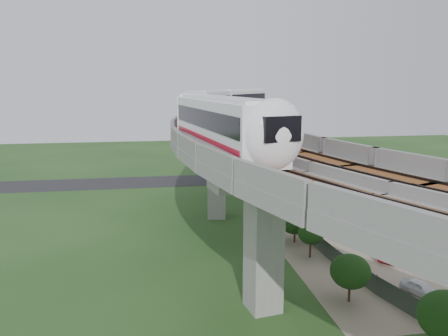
{
  "coord_description": "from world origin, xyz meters",
  "views": [
    {
      "loc": [
        -6.08,
        -36.71,
        14.85
      ],
      "look_at": [
        0.16,
        0.93,
        7.5
      ],
      "focal_mm": 35.0,
      "sensor_mm": 36.0,
      "label": 1
    }
  ],
  "objects_px": {
    "metro_train": "(221,107)",
    "car_dark": "(341,220)",
    "car_red": "(393,251)",
    "car_white": "(421,288)"
  },
  "relations": [
    {
      "from": "metro_train",
      "to": "car_dark",
      "type": "height_order",
      "value": "metro_train"
    },
    {
      "from": "car_red",
      "to": "car_dark",
      "type": "height_order",
      "value": "car_red"
    },
    {
      "from": "metro_train",
      "to": "car_red",
      "type": "distance_m",
      "value": 24.03
    },
    {
      "from": "car_white",
      "to": "car_red",
      "type": "relative_size",
      "value": 0.74
    },
    {
      "from": "car_red",
      "to": "car_white",
      "type": "bearing_deg",
      "value": -58.23
    },
    {
      "from": "car_white",
      "to": "metro_train",
      "type": "bearing_deg",
      "value": 93.21
    },
    {
      "from": "car_red",
      "to": "car_dark",
      "type": "bearing_deg",
      "value": 139.28
    },
    {
      "from": "metro_train",
      "to": "car_red",
      "type": "xyz_separation_m",
      "value": [
        12.36,
        -17.03,
        -11.6
      ]
    },
    {
      "from": "car_red",
      "to": "metro_train",
      "type": "bearing_deg",
      "value": 171.73
    },
    {
      "from": "metro_train",
      "to": "car_white",
      "type": "relative_size",
      "value": 19.79
    }
  ]
}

